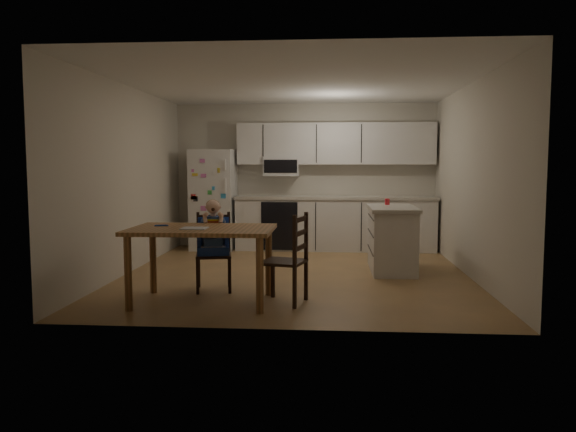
% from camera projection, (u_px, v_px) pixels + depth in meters
% --- Properties ---
extents(room, '(4.52, 5.01, 2.51)m').
position_uv_depth(room, '(298.00, 179.00, 7.80)').
color(room, olive).
rests_on(room, ground).
extents(refrigerator, '(0.72, 0.70, 1.70)m').
position_uv_depth(refrigerator, '(213.00, 200.00, 9.61)').
color(refrigerator, silver).
rests_on(refrigerator, ground).
extents(kitchen_run, '(3.37, 0.62, 2.15)m').
position_uv_depth(kitchen_run, '(333.00, 198.00, 9.54)').
color(kitchen_run, silver).
rests_on(kitchen_run, ground).
extents(kitchen_island, '(0.63, 1.19, 0.88)m').
position_uv_depth(kitchen_island, '(392.00, 239.00, 7.64)').
color(kitchen_island, silver).
rests_on(kitchen_island, ground).
extents(red_cup, '(0.07, 0.07, 0.09)m').
position_uv_depth(red_cup, '(387.00, 202.00, 7.97)').
color(red_cup, red).
rests_on(red_cup, kitchen_island).
extents(dining_table, '(1.48, 0.95, 0.80)m').
position_uv_depth(dining_table, '(202.00, 238.00, 5.86)').
color(dining_table, brown).
rests_on(dining_table, ground).
extents(napkin, '(0.26, 0.22, 0.01)m').
position_uv_depth(napkin, '(194.00, 228.00, 5.75)').
color(napkin, '#B1B1B6').
rests_on(napkin, dining_table).
extents(toddler_spoon, '(0.12, 0.06, 0.02)m').
position_uv_depth(toddler_spoon, '(160.00, 225.00, 6.00)').
color(toddler_spoon, '#1E41AD').
rests_on(toddler_spoon, dining_table).
extents(chair_booster, '(0.47, 0.47, 1.05)m').
position_uv_depth(chair_booster, '(213.00, 235.00, 6.48)').
color(chair_booster, black).
rests_on(chair_booster, ground).
extents(chair_side, '(0.51, 0.51, 0.95)m').
position_uv_depth(chair_side, '(292.00, 253.00, 5.83)').
color(chair_side, black).
rests_on(chair_side, ground).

